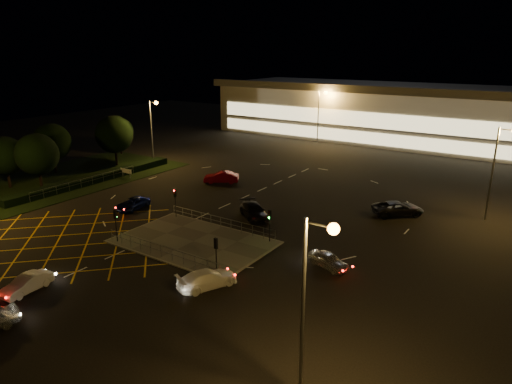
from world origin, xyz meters
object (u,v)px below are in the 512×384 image
Objects in this scene: car_circ_red at (221,177)px; car_east_grey at (398,208)px; car_far_dkgrey at (254,211)px; signal_ne at (270,219)px; signal_nw at (175,197)px; car_queue_white at (27,284)px; car_right_silver at (328,260)px; signal_sw at (115,219)px; car_approach_white at (207,279)px; car_left_blue at (133,204)px; signal_se at (216,249)px.

car_circ_red reaches higher than car_east_grey.
signal_ne is at bearing -95.49° from car_far_dkgrey.
car_east_grey is at bearing -15.20° from car_far_dkgrey.
signal_nw is 24.38m from car_east_grey.
car_circ_red is at bearing 51.10° from car_east_grey.
car_right_silver is (17.13, 16.30, 0.01)m from car_queue_white.
signal_sw is 0.66× the size of car_approach_white.
car_left_blue is 14.30m from car_circ_red.
car_east_grey is (7.72, 22.23, -1.60)m from signal_se.
car_far_dkgrey is (5.32, 22.63, 0.12)m from car_queue_white.
signal_sw is 12.78m from car_approach_white.
signal_ne is (0.00, 7.99, 0.00)m from signal_se.
car_right_silver is (25.00, -1.00, 0.03)m from car_left_blue.
car_queue_white is at bearing -119.85° from signal_ne.
car_far_dkgrey is 13.40m from car_right_silver.
signal_ne is 21.31m from car_circ_red.
car_right_silver is at bearing 136.27° from car_east_grey.
car_right_silver is at bearing 37.32° from car_queue_white.
car_circ_red is at bearing 140.39° from signal_ne.
car_queue_white is (-10.29, -9.94, -1.73)m from signal_se.
signal_se is 9.49m from car_right_silver.
car_far_dkgrey is at bearing -68.59° from signal_se.
signal_sw is 12.00m from signal_se.
car_right_silver is 0.81× the size of car_circ_red.
signal_ne is at bearing 53.90° from car_queue_white.
car_left_blue is at bearing -50.05° from signal_sw.
signal_sw reaches higher than car_left_blue.
signal_sw is 14.41m from signal_ne.
car_approach_white is (0.54, -9.81, -1.68)m from signal_ne.
car_east_grey is at bearing 61.52° from signal_ne.
car_east_grey is (19.72, 22.23, -1.60)m from signal_sw.
signal_se is at bearing 120.28° from car_east_grey.
car_east_grey is at bearing 60.01° from car_circ_red.
signal_se reaches higher than car_approach_white.
signal_nw is 0.81× the size of car_queue_white.
signal_sw is 1.00× the size of signal_nw.
signal_ne is 0.82× the size of car_right_silver.
signal_ne is at bearing 18.76° from car_circ_red.
car_queue_white is at bearing 61.31° from car_approach_white.
signal_sw is 0.81× the size of car_queue_white.
signal_se is at bearing -49.04° from car_approach_white.
signal_sw reaches higher than car_right_silver.
car_approach_white is (5.51, -14.51, -0.07)m from car_far_dkgrey.
signal_se is 0.82× the size of car_right_silver.
car_circ_red is (-23.21, 15.18, 0.13)m from car_right_silver.
signal_sw reaches higher than car_approach_white.
car_approach_white reaches higher than car_queue_white.
car_left_blue is 29.85m from car_east_grey.
car_far_dkgrey is 1.11× the size of car_circ_red.
car_queue_white is at bearing -155.35° from car_far_dkgrey.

